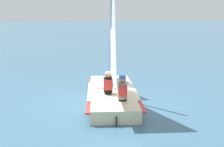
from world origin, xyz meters
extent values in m
plane|color=#38607A|center=(0.00, 0.00, 0.00)|extent=(260.00, 260.00, 0.00)
cube|color=beige|center=(0.00, 0.00, 0.20)|extent=(2.14, 2.71, 0.40)
cube|color=beige|center=(0.35, 1.67, 0.20)|extent=(1.11, 1.18, 0.40)
cube|color=beige|center=(-0.35, -1.67, 0.20)|extent=(1.61, 1.28, 0.40)
cube|color=red|center=(0.00, 0.00, 0.33)|extent=(2.55, 4.56, 0.05)
cube|color=silver|center=(0.25, 1.18, 0.42)|extent=(1.92, 2.25, 0.04)
cylinder|color=#B7B7BC|center=(0.11, 0.54, 2.73)|extent=(0.08, 0.08, 4.66)
cylinder|color=#B7B7BC|center=(-0.14, -0.69, 0.97)|extent=(0.58, 2.47, 0.07)
pyramid|color=white|center=(-0.14, -0.69, 2.97)|extent=(0.54, 2.34, 3.94)
pyramid|color=blue|center=(0.28, 1.34, 1.87)|extent=(0.35, 1.46, 2.74)
cube|color=black|center=(-0.47, -2.23, 0.14)|extent=(0.05, 0.08, 0.28)
cube|color=black|center=(-0.23, -0.37, 0.23)|extent=(0.29, 0.32, 0.45)
cylinder|color=black|center=(-0.23, -0.37, 0.71)|extent=(0.36, 0.36, 0.50)
cube|color=red|center=(-0.23, -0.37, 0.73)|extent=(0.32, 0.39, 0.35)
sphere|color=tan|center=(-0.23, -0.37, 1.05)|extent=(0.22, 0.22, 0.22)
cube|color=black|center=(0.01, -1.20, 0.23)|extent=(0.29, 0.32, 0.45)
cylinder|color=gray|center=(0.01, -1.20, 0.71)|extent=(0.36, 0.36, 0.50)
cube|color=red|center=(0.01, -1.20, 0.73)|extent=(0.32, 0.39, 0.35)
sphere|color=#A87A56|center=(0.01, -1.20, 1.05)|extent=(0.22, 0.22, 0.22)
cylinder|color=blue|center=(0.01, -1.20, 1.14)|extent=(0.25, 0.25, 0.06)
camera|label=1|loc=(-2.44, -9.16, 2.99)|focal=45.00mm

